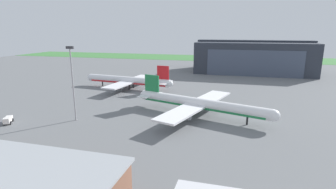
{
  "coord_description": "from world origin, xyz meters",
  "views": [
    {
      "loc": [
        20.3,
        -77.07,
        27.34
      ],
      "look_at": [
        -5.52,
        18.01,
        3.26
      ],
      "focal_mm": 28.29,
      "sensor_mm": 36.0,
      "label": 1
    }
  ],
  "objects_px": {
    "maintenance_hangar": "(253,57)",
    "airliner_near_right": "(199,104)",
    "pushback_tractor": "(8,120)",
    "airliner_far_right": "(128,81)",
    "apron_light_mast": "(72,79)"
  },
  "relations": [
    {
      "from": "pushback_tractor",
      "to": "apron_light_mast",
      "type": "relative_size",
      "value": 0.22
    },
    {
      "from": "maintenance_hangar",
      "to": "airliner_far_right",
      "type": "bearing_deg",
      "value": -130.19
    },
    {
      "from": "airliner_far_right",
      "to": "apron_light_mast",
      "type": "bearing_deg",
      "value": -86.7
    },
    {
      "from": "pushback_tractor",
      "to": "airliner_far_right",
      "type": "bearing_deg",
      "value": 74.36
    },
    {
      "from": "maintenance_hangar",
      "to": "airliner_near_right",
      "type": "height_order",
      "value": "maintenance_hangar"
    },
    {
      "from": "airliner_near_right",
      "to": "apron_light_mast",
      "type": "height_order",
      "value": "apron_light_mast"
    },
    {
      "from": "maintenance_hangar",
      "to": "airliner_near_right",
      "type": "bearing_deg",
      "value": -101.1
    },
    {
      "from": "maintenance_hangar",
      "to": "airliner_far_right",
      "type": "xyz_separation_m",
      "value": [
        -59.15,
        -70.01,
        -6.19
      ]
    },
    {
      "from": "maintenance_hangar",
      "to": "airliner_near_right",
      "type": "xyz_separation_m",
      "value": [
        -20.12,
        -102.57,
        -6.0
      ]
    },
    {
      "from": "airliner_far_right",
      "to": "pushback_tractor",
      "type": "distance_m",
      "value": 57.06
    },
    {
      "from": "airliner_near_right",
      "to": "pushback_tractor",
      "type": "height_order",
      "value": "airliner_near_right"
    },
    {
      "from": "airliner_near_right",
      "to": "pushback_tractor",
      "type": "bearing_deg",
      "value": -157.68
    },
    {
      "from": "maintenance_hangar",
      "to": "pushback_tractor",
      "type": "relative_size",
      "value": 14.44
    },
    {
      "from": "maintenance_hangar",
      "to": "airliner_far_right",
      "type": "relative_size",
      "value": 1.58
    },
    {
      "from": "airliner_far_right",
      "to": "maintenance_hangar",
      "type": "bearing_deg",
      "value": 49.81
    }
  ]
}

